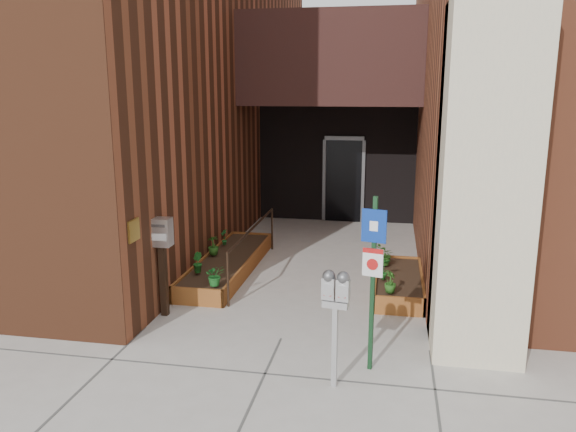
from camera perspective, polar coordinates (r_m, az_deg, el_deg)
The scene contains 15 objects.
ground at distance 7.92m, azimuth -0.71°, elevation -12.35°, with size 80.00×80.00×0.00m, color #9E9991.
architecture at distance 14.11m, azimuth 4.26°, elevation 19.33°, with size 20.00×14.60×10.00m.
planter_left at distance 10.67m, azimuth -6.07°, elevation -4.91°, with size 0.90×3.60×0.30m.
planter_right at distance 9.78m, azimuth 11.16°, elevation -6.75°, with size 0.80×2.20×0.30m.
handrail at distance 10.33m, azimuth -3.57°, elevation -1.92°, with size 0.04×3.34×0.90m.
parking_meter at distance 6.36m, azimuth 4.86°, elevation -8.27°, with size 0.32×0.17×1.40m.
sign_post at distance 6.71m, azimuth 8.63°, elevation -5.04°, with size 0.29×0.10×2.16m.
payment_dropbox at distance 8.53m, azimuth -12.69°, elevation -2.98°, with size 0.30×0.23×1.51m.
shrub_left_a at distance 9.04m, azimuth -7.42°, elevation -5.98°, with size 0.31×0.31×0.34m, color #1B5F21.
shrub_left_b at distance 9.72m, azimuth -9.21°, elevation -4.68°, with size 0.19×0.19×0.35m, color #19581A.
shrub_left_c at distance 10.70m, azimuth -7.60°, elevation -2.95°, with size 0.20×0.20×0.37m, color #285B1A.
shrub_left_d at distance 11.34m, azimuth -6.51°, elevation -2.13°, with size 0.17×0.17×0.32m, color #19581F.
shrub_right_a at distance 8.82m, azimuth 10.36°, elevation -6.60°, with size 0.19×0.19×0.34m, color #255618.
shrub_right_b at distance 9.38m, azimuth 9.73°, elevation -5.25°, with size 0.20×0.20×0.38m, color #195A1A.
shrub_right_c at distance 10.12m, azimuth 9.81°, elevation -3.94°, with size 0.33×0.33×0.37m, color #234E16.
Camera 1 is at (1.41, -7.03, 3.37)m, focal length 35.00 mm.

